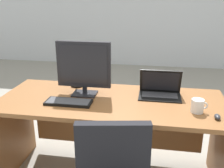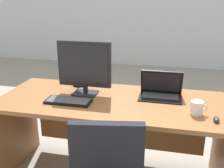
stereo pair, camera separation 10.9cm
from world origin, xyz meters
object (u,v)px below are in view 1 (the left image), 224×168
(monitor, at_px, (84,66))
(keyboard, at_px, (69,102))
(desk, at_px, (112,120))
(desk_lamp, at_px, (75,59))
(coffee_mug, at_px, (198,106))
(mouse, at_px, (217,117))
(laptop, at_px, (160,88))

(monitor, relative_size, keyboard, 1.25)
(desk, relative_size, desk_lamp, 4.97)
(keyboard, xyz_separation_m, desk_lamp, (-0.05, 0.38, 0.25))
(keyboard, bearing_deg, coffee_mug, 0.12)
(desk, bearing_deg, mouse, -19.33)
(desk, distance_m, keyboard, 0.43)
(mouse, relative_size, desk_lamp, 0.19)
(desk, xyz_separation_m, monitor, (-0.24, 0.02, 0.46))
(laptop, bearing_deg, monitor, -171.59)
(laptop, relative_size, keyboard, 0.95)
(mouse, height_order, coffee_mug, coffee_mug)
(monitor, distance_m, coffee_mug, 0.94)
(keyboard, distance_m, coffee_mug, 0.97)
(desk, xyz_separation_m, coffee_mug, (0.65, -0.18, 0.26))
(laptop, bearing_deg, mouse, -44.90)
(laptop, relative_size, coffee_mug, 2.92)
(monitor, xyz_separation_m, laptop, (0.63, 0.09, -0.18))
(monitor, bearing_deg, coffee_mug, -12.82)
(desk_lamp, bearing_deg, laptop, -5.98)
(mouse, bearing_deg, coffee_mug, 143.61)
(laptop, bearing_deg, desk, -163.55)
(monitor, relative_size, laptop, 1.31)
(desk, bearing_deg, desk_lamp, 152.16)
(laptop, height_order, coffee_mug, laptop)
(desk, distance_m, mouse, 0.85)
(desk_lamp, bearing_deg, desk, -27.84)
(laptop, bearing_deg, coffee_mug, -48.10)
(monitor, bearing_deg, desk_lamp, 125.79)
(keyboard, bearing_deg, monitor, 70.43)
(desk, distance_m, coffee_mug, 0.72)
(keyboard, distance_m, desk_lamp, 0.46)
(keyboard, height_order, mouse, mouse)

